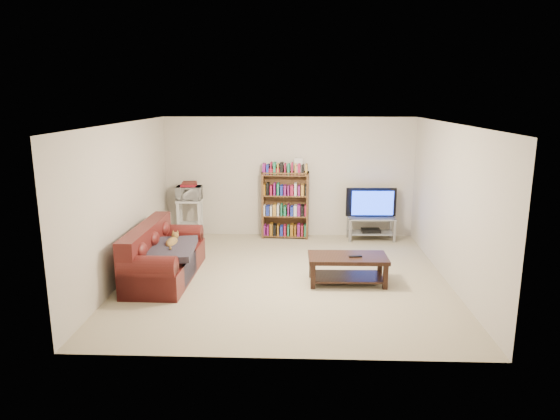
{
  "coord_description": "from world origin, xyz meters",
  "views": [
    {
      "loc": [
        0.2,
        -7.44,
        2.79
      ],
      "look_at": [
        -0.1,
        0.4,
        1.0
      ],
      "focal_mm": 32.0,
      "sensor_mm": 36.0,
      "label": 1
    }
  ],
  "objects_px": {
    "coffee_table": "(348,264)",
    "tv_stand": "(371,224)",
    "sofa": "(161,259)",
    "bookshelf": "(285,204)"
  },
  "relations": [
    {
      "from": "sofa",
      "to": "coffee_table",
      "type": "bearing_deg",
      "value": -1.59
    },
    {
      "from": "tv_stand",
      "to": "bookshelf",
      "type": "height_order",
      "value": "bookshelf"
    },
    {
      "from": "coffee_table",
      "to": "bookshelf",
      "type": "relative_size",
      "value": 0.9
    },
    {
      "from": "tv_stand",
      "to": "coffee_table",
      "type": "bearing_deg",
      "value": -107.34
    },
    {
      "from": "coffee_table",
      "to": "tv_stand",
      "type": "relative_size",
      "value": 1.29
    },
    {
      "from": "coffee_table",
      "to": "bookshelf",
      "type": "xyz_separation_m",
      "value": [
        -1.02,
        2.5,
        0.39
      ]
    },
    {
      "from": "coffee_table",
      "to": "bookshelf",
      "type": "height_order",
      "value": "bookshelf"
    },
    {
      "from": "coffee_table",
      "to": "tv_stand",
      "type": "xyz_separation_m",
      "value": [
        0.69,
        2.39,
        0.01
      ]
    },
    {
      "from": "sofa",
      "to": "bookshelf",
      "type": "relative_size",
      "value": 1.48
    },
    {
      "from": "bookshelf",
      "to": "tv_stand",
      "type": "bearing_deg",
      "value": -1.1
    }
  ]
}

